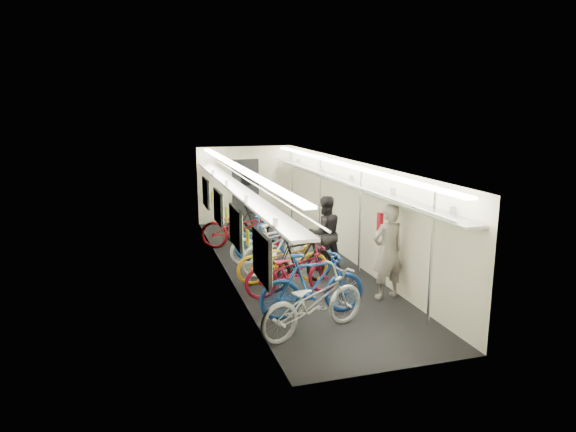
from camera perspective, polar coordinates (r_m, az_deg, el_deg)
train_car_shell at (r=12.09m, az=-2.30°, el=2.75°), size 10.00×10.00×10.00m
bicycle_0 at (r=8.36m, az=2.82°, el=-9.52°), size 2.14×1.32×1.06m
bicycle_1 at (r=8.98m, az=2.76°, el=-7.64°), size 1.96×0.60×1.17m
bicycle_2 at (r=9.96m, az=0.56°, el=-6.08°), size 1.95×0.72×1.02m
bicycle_3 at (r=10.41m, az=1.22°, el=-5.05°), size 1.88×1.15×1.09m
bicycle_4 at (r=10.63m, az=-0.59°, el=-4.92°), size 1.99×0.91×1.01m
bicycle_5 at (r=11.31m, az=-1.26°, el=-3.53°), size 1.96×1.24×1.14m
bicycle_6 at (r=11.98m, az=-1.88°, el=-2.95°), size 1.98×0.78×1.02m
bicycle_7 at (r=12.35m, az=-1.92°, el=-2.33°), size 1.82×0.57×1.08m
bicycle_8 at (r=13.24m, az=-5.24°, el=-1.34°), size 2.24×1.48×1.11m
bicycle_9 at (r=13.68m, az=-3.35°, el=-0.97°), size 1.85×0.91×1.07m
passenger_near at (r=9.91m, az=11.01°, el=-3.92°), size 0.73×0.54×1.84m
passenger_mid at (r=11.47m, az=4.09°, el=-1.93°), size 0.85×0.68×1.69m
backpack at (r=10.78m, az=10.61°, el=-0.63°), size 0.26×0.15×0.38m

